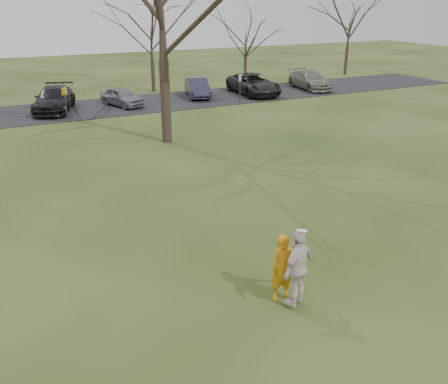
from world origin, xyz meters
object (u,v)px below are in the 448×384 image
Objects in this scene: car_6 at (254,84)px; catching_play at (298,267)px; car_3 at (54,99)px; car_5 at (197,88)px; player_defender at (283,268)px; car_4 at (122,97)px; car_7 at (310,80)px.

catching_play is (-12.67, -24.84, 0.27)m from car_6.
car_5 is at bearing 19.34° from car_3.
car_5 is at bearing 72.17° from catching_play.
player_defender is 0.33× the size of car_3.
car_4 is at bearing -158.90° from car_5.
car_3 is 20.25m from car_7.
car_6 is (12.80, 24.41, -0.06)m from player_defender.
car_4 is 0.76× the size of car_7.
car_3 reaches higher than car_5.
catching_play is (-18.02, -24.85, 0.34)m from car_7.
car_6 is (10.42, -0.18, 0.15)m from car_4.
car_7 is at bearing 9.16° from car_5.
catching_play reaches higher than car_6.
car_4 is at bearing 12.64° from car_3.
car_5 is 2.10× the size of catching_play.
car_3 is 14.90m from car_6.
player_defender is at bearing -114.89° from car_6.
car_3 is at bearing -176.18° from car_7.
catching_play is at bearing -120.57° from car_7.
car_3 is at bearing 95.01° from catching_play.
car_4 is (2.38, 24.59, -0.20)m from player_defender.
car_7 is (9.74, -0.88, 0.02)m from car_5.
car_7 is at bearing 60.56° from player_defender.
car_5 is at bearing 78.80° from player_defender.
car_4 is 15.77m from car_7.
car_6 reaches higher than car_4.
car_3 reaches higher than car_7.
catching_play is (-8.28, -25.73, 0.36)m from car_5.
catching_play is (2.22, -25.40, 0.28)m from car_3.
car_6 is at bearing -174.53° from car_7.
car_5 is at bearing 171.30° from car_6.
car_6 is 2.81× the size of catching_play.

